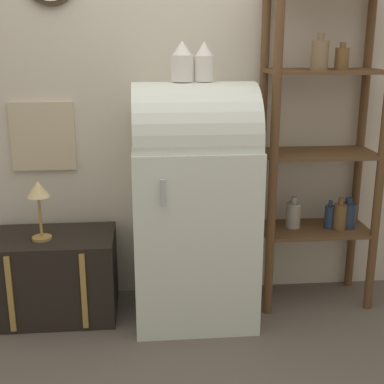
# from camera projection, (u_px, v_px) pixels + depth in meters

# --- Properties ---
(ground_plane) EXTENTS (12.00, 12.00, 0.00)m
(ground_plane) POSITION_uv_depth(u_px,v_px,m) (198.00, 332.00, 2.99)
(ground_plane) COLOR #60564C
(wall_back) EXTENTS (7.00, 0.09, 2.70)m
(wall_back) POSITION_uv_depth(u_px,v_px,m) (188.00, 79.00, 3.16)
(wall_back) COLOR beige
(wall_back) RESTS_ON ground_plane
(refrigerator) EXTENTS (0.68, 0.65, 1.36)m
(refrigerator) POSITION_uv_depth(u_px,v_px,m) (194.00, 199.00, 3.02)
(refrigerator) COLOR silver
(refrigerator) RESTS_ON ground_plane
(suitcase_trunk) EXTENTS (0.72, 0.45, 0.49)m
(suitcase_trunk) POSITION_uv_depth(u_px,v_px,m) (54.00, 275.00, 3.12)
(suitcase_trunk) COLOR black
(suitcase_trunk) RESTS_ON ground_plane
(shelf_unit) EXTENTS (0.67, 0.37, 1.88)m
(shelf_unit) POSITION_uv_depth(u_px,v_px,m) (322.00, 138.00, 3.10)
(shelf_unit) COLOR brown
(shelf_unit) RESTS_ON ground_plane
(vase_left) EXTENTS (0.12, 0.12, 0.21)m
(vase_left) POSITION_uv_depth(u_px,v_px,m) (182.00, 63.00, 2.81)
(vase_left) COLOR white
(vase_left) RESTS_ON refrigerator
(vase_center) EXTENTS (0.11, 0.11, 0.21)m
(vase_center) POSITION_uv_depth(u_px,v_px,m) (204.00, 63.00, 2.82)
(vase_center) COLOR white
(vase_center) RESTS_ON refrigerator
(desk_lamp) EXTENTS (0.13, 0.13, 0.34)m
(desk_lamp) POSITION_uv_depth(u_px,v_px,m) (39.00, 196.00, 2.94)
(desk_lamp) COLOR #AD8942
(desk_lamp) RESTS_ON suitcase_trunk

